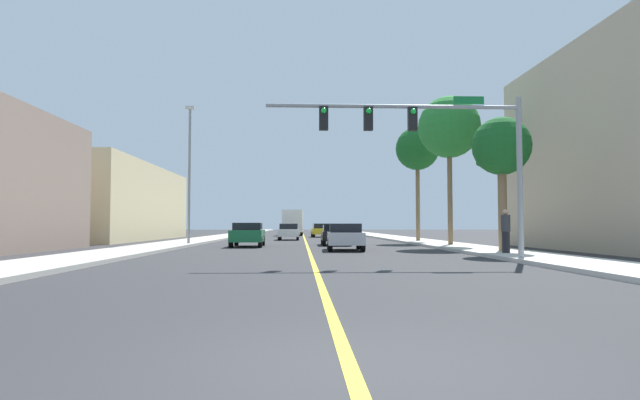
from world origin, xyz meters
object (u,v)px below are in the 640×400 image
Objects in this scene: palm_far at (417,149)px; car_white at (289,231)px; car_yellow at (321,230)px; traffic_signal_mast at (432,136)px; street_lamp at (189,168)px; car_black at (336,234)px; car_silver at (345,236)px; car_green at (248,234)px; palm_mid at (449,128)px; palm_near at (502,148)px; pedestrian at (506,231)px; delivery_truck at (293,222)px.

car_white is (-9.75, 7.06, -6.21)m from palm_far.
car_yellow is (-6.52, 17.26, -6.20)m from palm_far.
traffic_signal_mast is 19.07m from street_lamp.
traffic_signal_mast reaches higher than car_white.
car_yellow is at bearing 90.83° from car_black.
palm_far reaches higher than car_black.
car_green is at bearing 141.13° from car_silver.
street_lamp is 24.50m from car_yellow.
palm_mid is at bearing -22.49° from car_black.
car_black is (-6.88, 10.37, -4.12)m from palm_near.
traffic_signal_mast is at bearing -65.28° from pedestrian.
street_lamp is at bearing -177.18° from car_black.
traffic_signal_mast is 2.33× the size of car_silver.
car_green is at bearing -150.36° from palm_far.
palm_far is at bearing 36.44° from car_black.
car_white is at bearing 63.24° from street_lamp.
palm_mid is 2.16× the size of car_green.
delivery_truck is at bearing 89.46° from car_white.
car_silver is at bearing -80.06° from car_white.
palm_near is at bearing -88.47° from palm_mid.
car_white is at bearing 144.07° from palm_far.
pedestrian reaches higher than car_black.
palm_near is at bearing 147.31° from pedestrian.
delivery_truck is at bearing 110.28° from palm_far.
pedestrian is at bearing -37.19° from street_lamp.
car_white is (-9.96, 14.58, -6.43)m from palm_mid.
pedestrian is (-0.20, -16.87, -5.89)m from palm_far.
palm_near is at bearing -31.66° from street_lamp.
palm_far is 1.98× the size of car_yellow.
palm_mid is 2.21× the size of car_black.
car_black is at bearing 20.42° from car_green.
car_white is at bearing 106.34° from car_black.
traffic_signal_mast is at bearing -108.93° from palm_mid.
street_lamp is 0.98× the size of palm_mid.
palm_far is (4.07, 20.00, 2.46)m from traffic_signal_mast.
delivery_truck is at bearing 106.33° from palm_mid.
palm_mid is 13.74m from car_green.
traffic_signal_mast is 20.56m from palm_far.
palm_mid is 9.73m from car_black.
palm_mid is 1.06× the size of delivery_truck.
car_black is 0.94× the size of car_yellow.
palm_far is 15.05m from car_green.
palm_far is at bearing 78.50° from traffic_signal_mast.
palm_mid reaches higher than car_white.
palm_mid is at bearing 163.20° from pedestrian.
traffic_signal_mast is 6.71m from palm_near.
street_lamp is at bearing -141.46° from pedestrian.
palm_mid is at bearing -77.09° from car_yellow.
car_black is 0.48× the size of delivery_truck.
car_yellow is at bearing 93.76° from traffic_signal_mast.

